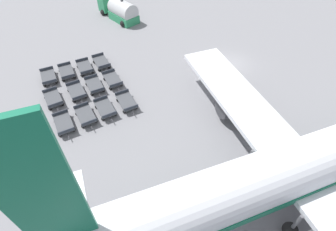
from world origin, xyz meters
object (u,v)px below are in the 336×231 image
Objects in this scene: airplane at (312,162)px; baggage_dolly_row_near_col_b at (53,99)px; baggage_dolly_row_mid_b_col_a at (85,67)px; baggage_dolly_row_far_col_b at (113,80)px; baggage_dolly_row_mid_a_col_a at (67,72)px; baggage_dolly_row_far_col_a at (101,62)px; baggage_dolly_row_mid_a_col_c at (86,115)px; fuel_tanker_primary at (120,10)px; baggage_dolly_row_near_col_a at (49,77)px; baggage_dolly_row_mid_a_col_b at (77,92)px; baggage_dolly_row_mid_b_col_b at (95,85)px; baggage_dolly_row_near_col_c at (64,124)px; baggage_dolly_row_far_col_c at (127,102)px; baggage_dolly_row_mid_b_col_c at (105,108)px.

baggage_dolly_row_near_col_b is at bearing -138.58° from airplane.
baggage_dolly_row_far_col_b is (3.69, 2.37, 0.00)m from baggage_dolly_row_mid_b_col_a.
baggage_dolly_row_far_col_a is (-0.27, 4.22, 0.00)m from baggage_dolly_row_mid_a_col_a.
baggage_dolly_row_mid_a_col_a is at bearing -176.33° from baggage_dolly_row_mid_a_col_c.
fuel_tanker_primary reaches higher than baggage_dolly_row_near_col_a.
fuel_tanker_primary is at bearing -173.43° from airplane.
baggage_dolly_row_mid_a_col_b is 1.00× the size of baggage_dolly_row_far_col_a.
baggage_dolly_row_near_col_c is at bearing -41.94° from baggage_dolly_row_mid_b_col_b.
baggage_dolly_row_mid_b_col_b is 1.00× the size of baggage_dolly_row_far_col_a.
baggage_dolly_row_mid_b_col_a is at bearing -161.19° from baggage_dolly_row_far_col_c.
baggage_dolly_row_near_col_a is 9.02m from baggage_dolly_row_mid_b_col_c.
baggage_dolly_row_mid_b_col_b is 4.70m from baggage_dolly_row_far_col_c.
baggage_dolly_row_mid_b_col_b is (-4.27, 1.90, 0.00)m from baggage_dolly_row_mid_a_col_c.
baggage_dolly_row_mid_a_col_a is at bearing -148.32° from baggage_dolly_row_far_col_c.
baggage_dolly_row_mid_b_col_a is at bearing 92.07° from baggage_dolly_row_near_col_a.
airplane is at bearing 35.78° from baggage_dolly_row_near_col_a.
baggage_dolly_row_near_col_a and baggage_dolly_row_near_col_b have the same top height.
baggage_dolly_row_near_col_c is 1.00× the size of baggage_dolly_row_far_col_c.
baggage_dolly_row_near_col_c is 6.46m from baggage_dolly_row_far_col_c.
baggage_dolly_row_mid_a_col_c is at bearing 3.67° from baggage_dolly_row_mid_a_col_a.
airplane is at bearing 36.56° from baggage_dolly_row_mid_a_col_b.
fuel_tanker_primary is 2.21× the size of baggage_dolly_row_mid_b_col_c.
baggage_dolly_row_near_col_b is at bearing -0.16° from baggage_dolly_row_near_col_a.
baggage_dolly_row_near_col_a is 2.06m from baggage_dolly_row_mid_a_col_a.
baggage_dolly_row_near_col_a and baggage_dolly_row_mid_b_col_a have the same top height.
baggage_dolly_row_mid_a_col_c is at bearing -85.21° from baggage_dolly_row_mid_b_col_c.
baggage_dolly_row_near_col_a and baggage_dolly_row_far_col_b have the same top height.
baggage_dolly_row_mid_a_col_c is (3.85, 2.59, 0.00)m from baggage_dolly_row_near_col_b.
baggage_dolly_row_far_col_a is at bearing -28.06° from fuel_tanker_primary.
baggage_dolly_row_far_col_b is (-4.62, 6.14, 0.00)m from baggage_dolly_row_near_col_c.
baggage_dolly_row_near_col_a is at bearing -118.26° from baggage_dolly_row_far_col_b.
fuel_tanker_primary reaches higher than baggage_dolly_row_near_col_c.
airplane is 34.09m from fuel_tanker_primary.
baggage_dolly_row_mid_a_col_c is at bearing -26.37° from fuel_tanker_primary.
baggage_dolly_row_far_col_c is (3.76, 4.42, 0.00)m from baggage_dolly_row_mid_a_col_b.
baggage_dolly_row_near_col_a is (-22.32, -16.09, -3.05)m from airplane.
fuel_tanker_primary is 2.24× the size of baggage_dolly_row_near_col_a.
airplane reaches higher than baggage_dolly_row_mid_b_col_a.
baggage_dolly_row_near_col_b is 1.00× the size of baggage_dolly_row_mid_a_col_b.
airplane is 10.90× the size of baggage_dolly_row_mid_a_col_b.
baggage_dolly_row_near_col_a is 6.29m from baggage_dolly_row_far_col_a.
baggage_dolly_row_mid_b_col_a is (-4.09, 1.75, 0.00)m from baggage_dolly_row_mid_a_col_b.
fuel_tanker_primary reaches higher than baggage_dolly_row_far_col_c.
baggage_dolly_row_mid_b_col_a and baggage_dolly_row_far_col_b have the same top height.
baggage_dolly_row_mid_a_col_a is at bearing -88.92° from baggage_dolly_row_mid_b_col_a.
fuel_tanker_primary is 13.89m from baggage_dolly_row_mid_b_col_a.
baggage_dolly_row_mid_b_col_b is at bearing 97.73° from baggage_dolly_row_mid_a_col_b.
baggage_dolly_row_mid_a_col_a is 1.00× the size of baggage_dolly_row_mid_b_col_a.
baggage_dolly_row_mid_a_col_b is at bearing 31.95° from baggage_dolly_row_near_col_a.
baggage_dolly_row_far_col_b is at bearing 93.40° from baggage_dolly_row_mid_b_col_b.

